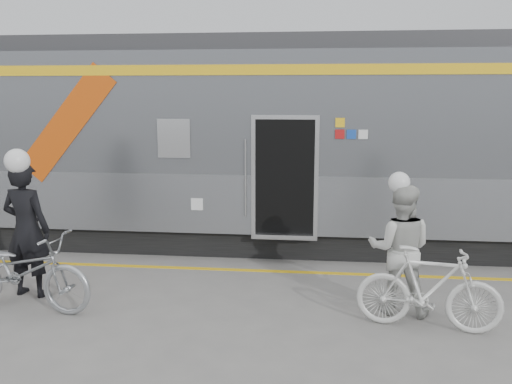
# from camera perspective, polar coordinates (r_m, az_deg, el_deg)

# --- Properties ---
(ground) EXTENTS (90.00, 90.00, 0.00)m
(ground) POSITION_cam_1_polar(r_m,az_deg,el_deg) (7.62, -5.05, -13.31)
(ground) COLOR slate
(ground) RESTS_ON ground
(train) EXTENTS (24.00, 3.17, 4.10)m
(train) POSITION_cam_1_polar(r_m,az_deg,el_deg) (11.40, -7.61, 5.27)
(train) COLOR black
(train) RESTS_ON ground
(safety_strip) EXTENTS (24.00, 0.12, 0.01)m
(safety_strip) POSITION_cam_1_polar(r_m,az_deg,el_deg) (9.59, -2.51, -8.17)
(safety_strip) COLOR yellow
(safety_strip) RESTS_ON ground
(man) EXTENTS (0.81, 0.59, 2.07)m
(man) POSITION_cam_1_polar(r_m,az_deg,el_deg) (8.86, -23.01, -3.64)
(man) COLOR black
(man) RESTS_ON ground
(bicycle_left) EXTENTS (2.25, 1.04, 1.14)m
(bicycle_left) POSITION_cam_1_polar(r_m,az_deg,el_deg) (8.43, -23.41, -7.65)
(bicycle_left) COLOR #A1A4A8
(bicycle_left) RESTS_ON ground
(woman) EXTENTS (1.00, 0.83, 1.84)m
(woman) POSITION_cam_1_polar(r_m,az_deg,el_deg) (7.82, 14.91, -5.83)
(woman) COLOR beige
(woman) RESTS_ON ground
(bicycle_right) EXTENTS (1.91, 0.82, 1.11)m
(bicycle_right) POSITION_cam_1_polar(r_m,az_deg,el_deg) (7.47, 17.71, -9.67)
(bicycle_right) COLOR silver
(bicycle_right) RESTS_ON ground
(helmet_man) EXTENTS (0.36, 0.36, 0.36)m
(helmet_man) POSITION_cam_1_polar(r_m,az_deg,el_deg) (8.67, -23.58, 4.16)
(helmet_man) COLOR white
(helmet_man) RESTS_ON man
(helmet_woman) EXTENTS (0.29, 0.29, 0.29)m
(helmet_woman) POSITION_cam_1_polar(r_m,az_deg,el_deg) (7.60, 15.28, 1.90)
(helmet_woman) COLOR white
(helmet_woman) RESTS_ON woman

